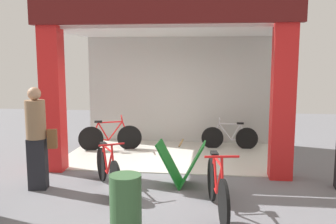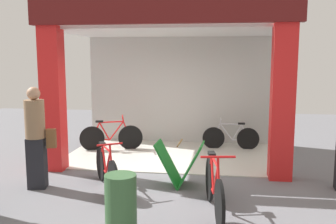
# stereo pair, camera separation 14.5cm
# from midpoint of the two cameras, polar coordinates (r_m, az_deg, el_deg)

# --- Properties ---
(ground_plane) EXTENTS (17.89, 17.89, 0.00)m
(ground_plane) POSITION_cam_midpoint_polar(r_m,az_deg,el_deg) (7.56, -1.22, -9.46)
(ground_plane) COLOR slate
(ground_plane) RESTS_ON ground
(shop_facade) EXTENTS (5.15, 3.27, 3.59)m
(shop_facade) POSITION_cam_midpoint_polar(r_m,az_deg,el_deg) (8.72, 0.12, 5.76)
(shop_facade) COLOR beige
(shop_facade) RESTS_ON ground
(bicycle_inside_0) EXTENTS (1.53, 0.52, 0.87)m
(bicycle_inside_0) POSITION_cam_midpoint_polar(r_m,az_deg,el_deg) (9.48, -9.31, -3.78)
(bicycle_inside_0) COLOR black
(bicycle_inside_0) RESTS_ON ground
(bicycle_inside_1) EXTENTS (1.43, 0.39, 0.79)m
(bicycle_inside_1) POSITION_cam_midpoint_polar(r_m,az_deg,el_deg) (9.62, 9.02, -3.80)
(bicycle_inside_1) COLOR black
(bicycle_inside_1) RESTS_ON ground
(bicycle_parked_0) EXTENTS (0.84, 1.40, 0.88)m
(bicycle_parked_0) POSITION_cam_midpoint_polar(r_m,az_deg,el_deg) (6.73, -9.81, -8.67)
(bicycle_parked_0) COLOR black
(bicycle_parked_0) RESTS_ON ground
(bicycle_parked_1) EXTENTS (0.48, 1.75, 0.97)m
(bicycle_parked_1) POSITION_cam_midpoint_polar(r_m,az_deg,el_deg) (5.66, 6.81, -11.49)
(bicycle_parked_1) COLOR black
(bicycle_parked_1) RESTS_ON ground
(sandwich_board_sign) EXTENTS (0.88, 0.60, 0.81)m
(sandwich_board_sign) POSITION_cam_midpoint_polar(r_m,az_deg,el_deg) (6.79, 1.40, -7.96)
(sandwich_board_sign) COLOR #197226
(sandwich_board_sign) RESTS_ON ground
(pedestrian_1) EXTENTS (0.55, 0.40, 1.81)m
(pedestrian_1) POSITION_cam_midpoint_polar(r_m,az_deg,el_deg) (6.91, -20.04, -3.59)
(pedestrian_1) COLOR black
(pedestrian_1) RESTS_ON ground
(trash_bin) EXTENTS (0.41, 0.41, 0.84)m
(trash_bin) POSITION_cam_midpoint_polar(r_m,az_deg,el_deg) (4.91, -7.38, -14.22)
(trash_bin) COLOR #335933
(trash_bin) RESTS_ON ground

